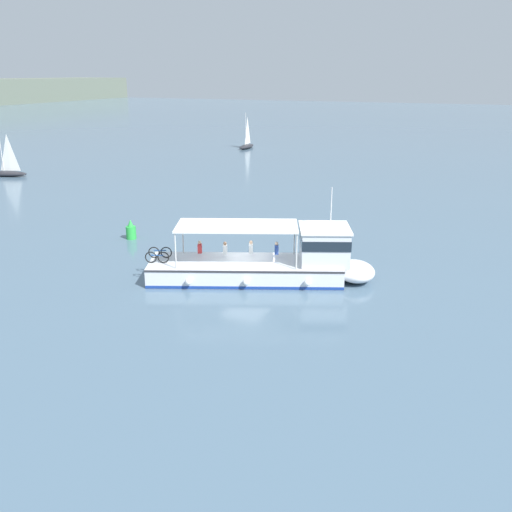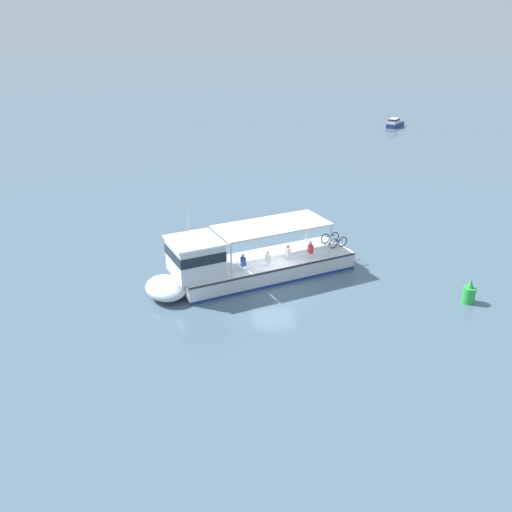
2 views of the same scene
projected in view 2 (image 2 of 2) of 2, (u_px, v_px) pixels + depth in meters
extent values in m
plane|color=slate|center=(274.00, 282.00, 32.36)|extent=(400.00, 400.00, 0.00)
cube|color=silver|center=(265.00, 267.00, 32.99)|extent=(6.99, 11.21, 1.10)
ellipsoid|color=silver|center=(166.00, 288.00, 30.46)|extent=(3.55, 3.14, 1.01)
cube|color=navy|center=(265.00, 274.00, 33.17)|extent=(7.03, 11.23, 0.16)
cube|color=#2D2D33|center=(265.00, 260.00, 32.80)|extent=(7.05, 11.24, 0.10)
cube|color=silver|center=(195.00, 257.00, 30.60)|extent=(3.49, 3.43, 1.90)
cube|color=#19232D|center=(195.00, 252.00, 30.46)|extent=(3.57, 3.49, 0.56)
cube|color=white|center=(194.00, 241.00, 30.19)|extent=(3.70, 3.63, 0.12)
cube|color=white|center=(272.00, 226.00, 32.13)|extent=(5.23, 7.31, 0.10)
cylinder|color=silver|center=(231.00, 260.00, 30.11)|extent=(0.08, 0.08, 2.00)
cylinder|color=silver|center=(212.00, 244.00, 32.34)|extent=(0.08, 0.08, 2.00)
cylinder|color=silver|center=(330.00, 241.00, 32.75)|extent=(0.08, 0.08, 2.00)
cylinder|color=silver|center=(307.00, 226.00, 34.99)|extent=(0.08, 0.08, 2.00)
cylinder|color=silver|center=(188.00, 222.00, 29.60)|extent=(0.06, 0.06, 2.20)
sphere|color=white|center=(201.00, 267.00, 33.09)|extent=(0.36, 0.36, 0.36)
sphere|color=white|center=(251.00, 258.00, 34.43)|extent=(0.36, 0.36, 0.36)
sphere|color=white|center=(293.00, 249.00, 35.69)|extent=(0.36, 0.36, 0.36)
torus|color=black|center=(333.00, 243.00, 34.11)|extent=(0.30, 0.63, 0.66)
torus|color=black|center=(343.00, 242.00, 34.40)|extent=(0.30, 0.63, 0.66)
cylinder|color=#1E478C|center=(338.00, 241.00, 34.21)|extent=(0.32, 0.67, 0.06)
torus|color=black|center=(325.00, 239.00, 34.85)|extent=(0.30, 0.63, 0.66)
torus|color=black|center=(334.00, 237.00, 35.14)|extent=(0.30, 0.63, 0.66)
cylinder|color=#1E478C|center=(330.00, 236.00, 34.95)|extent=(0.32, 0.67, 0.06)
cube|color=red|center=(310.00, 249.00, 32.99)|extent=(0.38, 0.32, 0.52)
sphere|color=beige|center=(311.00, 243.00, 32.84)|extent=(0.20, 0.20, 0.20)
cube|color=white|center=(288.00, 252.00, 32.52)|extent=(0.38, 0.32, 0.52)
sphere|color=#9E7051|center=(288.00, 246.00, 32.38)|extent=(0.20, 0.20, 0.20)
cube|color=white|center=(268.00, 258.00, 31.71)|extent=(0.38, 0.32, 0.52)
sphere|color=tan|center=(268.00, 252.00, 31.56)|extent=(0.20, 0.20, 0.20)
cube|color=#2D4CA5|center=(243.00, 261.00, 31.29)|extent=(0.38, 0.32, 0.52)
sphere|color=beige|center=(243.00, 256.00, 31.14)|extent=(0.20, 0.20, 0.20)
cube|color=navy|center=(395.00, 125.00, 77.98)|extent=(3.61, 3.29, 0.56)
cube|color=white|center=(394.00, 121.00, 77.25)|extent=(1.91, 1.83, 0.70)
cube|color=#19232D|center=(394.00, 120.00, 77.18)|extent=(1.93, 1.85, 0.28)
cylinder|color=green|center=(469.00, 295.00, 29.90)|extent=(0.70, 0.70, 0.90)
cone|color=green|center=(471.00, 284.00, 29.62)|extent=(0.42, 0.42, 0.50)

